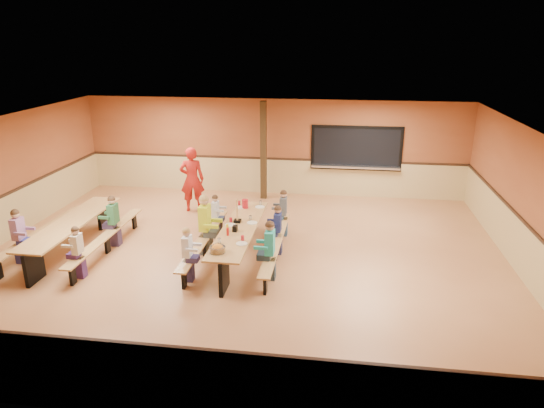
# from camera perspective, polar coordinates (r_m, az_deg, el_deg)

# --- Properties ---
(ground) EXTENTS (12.00, 12.00, 0.00)m
(ground) POSITION_cam_1_polar(r_m,az_deg,el_deg) (11.16, -3.47, -6.39)
(ground) COLOR #A2653D
(ground) RESTS_ON ground
(room_envelope) EXTENTS (12.04, 10.04, 3.02)m
(room_envelope) POSITION_cam_1_polar(r_m,az_deg,el_deg) (10.88, -3.55, -3.11)
(room_envelope) COLOR brown
(room_envelope) RESTS_ON ground
(kitchen_pass_through) EXTENTS (2.78, 0.28, 1.38)m
(kitchen_pass_through) POSITION_cam_1_polar(r_m,az_deg,el_deg) (15.19, 9.88, 6.26)
(kitchen_pass_through) COLOR black
(kitchen_pass_through) RESTS_ON ground
(structural_post) EXTENTS (0.18, 0.18, 3.00)m
(structural_post) POSITION_cam_1_polar(r_m,az_deg,el_deg) (14.81, -1.01, 6.25)
(structural_post) COLOR black
(structural_post) RESTS_ON ground
(cafeteria_table_main) EXTENTS (1.91, 3.70, 0.74)m
(cafeteria_table_main) POSITION_cam_1_polar(r_m,az_deg,el_deg) (11.00, -3.83, -3.79)
(cafeteria_table_main) COLOR #B68548
(cafeteria_table_main) RESTS_ON ground
(cafeteria_table_second) EXTENTS (1.91, 3.70, 0.74)m
(cafeteria_table_second) POSITION_cam_1_polar(r_m,az_deg,el_deg) (12.24, -22.43, -2.83)
(cafeteria_table_second) COLOR #B68548
(cafeteria_table_second) RESTS_ON ground
(seated_child_white_left) EXTENTS (0.34, 0.28, 1.16)m
(seated_child_white_left) POSITION_cam_1_polar(r_m,az_deg,el_deg) (10.08, -9.89, -5.93)
(seated_child_white_left) COLOR white
(seated_child_white_left) RESTS_ON ground
(seated_adult_yellow) EXTENTS (0.47, 0.38, 1.41)m
(seated_adult_yellow) POSITION_cam_1_polar(r_m,az_deg,el_deg) (11.21, -7.88, -2.48)
(seated_adult_yellow) COLOR #C5D620
(seated_adult_yellow) RESTS_ON ground
(seated_child_grey_left) EXTENTS (0.32, 0.26, 1.11)m
(seated_child_grey_left) POSITION_cam_1_polar(r_m,az_deg,el_deg) (12.13, -6.64, -1.49)
(seated_child_grey_left) COLOR silver
(seated_child_grey_left) RESTS_ON ground
(seated_child_teal_right) EXTENTS (0.40, 0.32, 1.26)m
(seated_child_teal_right) POSITION_cam_1_polar(r_m,az_deg,el_deg) (9.99, -0.26, -5.53)
(seated_child_teal_right) COLOR teal
(seated_child_teal_right) RESTS_ON ground
(seated_child_navy_right) EXTENTS (0.34, 0.28, 1.16)m
(seated_child_navy_right) POSITION_cam_1_polar(r_m,az_deg,el_deg) (11.16, 0.67, -3.10)
(seated_child_navy_right) COLOR #192150
(seated_child_navy_right) RESTS_ON ground
(seated_child_char_right) EXTENTS (0.36, 0.29, 1.18)m
(seated_child_char_right) POSITION_cam_1_polar(r_m,az_deg,el_deg) (12.18, 1.34, -1.09)
(seated_child_char_right) COLOR #44494E
(seated_child_char_right) RESTS_ON ground
(seated_child_purple_sec) EXTENTS (0.38, 0.31, 1.24)m
(seated_child_purple_sec) POSITION_cam_1_polar(r_m,az_deg,el_deg) (12.07, -27.60, -3.42)
(seated_child_purple_sec) COLOR #93628B
(seated_child_purple_sec) RESTS_ON ground
(seated_child_green_sec) EXTENTS (0.38, 0.31, 1.23)m
(seated_child_green_sec) POSITION_cam_1_polar(r_m,az_deg,el_deg) (12.19, -18.11, -1.94)
(seated_child_green_sec) COLOR #2C633A
(seated_child_green_sec) RESTS_ON ground
(seated_child_tan_sec) EXTENTS (0.33, 0.27, 1.13)m
(seated_child_tan_sec) POSITION_cam_1_polar(r_m,az_deg,el_deg) (10.85, -21.85, -5.32)
(seated_child_tan_sec) COLOR beige
(seated_child_tan_sec) RESTS_ON ground
(standing_woman) EXTENTS (0.76, 0.58, 1.88)m
(standing_woman) POSITION_cam_1_polar(r_m,az_deg,el_deg) (14.01, -9.38, 2.88)
(standing_woman) COLOR #AA1A13
(standing_woman) RESTS_ON ground
(punch_pitcher) EXTENTS (0.16, 0.16, 0.22)m
(punch_pitcher) POSITION_cam_1_polar(r_m,az_deg,el_deg) (12.08, -3.19, 0.02)
(punch_pitcher) COLOR #B11721
(punch_pitcher) RESTS_ON cafeteria_table_main
(chip_bowl) EXTENTS (0.32, 0.32, 0.15)m
(chip_bowl) POSITION_cam_1_polar(r_m,az_deg,el_deg) (9.70, -6.44, -5.25)
(chip_bowl) COLOR orange
(chip_bowl) RESTS_ON cafeteria_table_main
(napkin_dispenser) EXTENTS (0.10, 0.14, 0.13)m
(napkin_dispenser) POSITION_cam_1_polar(r_m,az_deg,el_deg) (10.68, -4.37, -2.89)
(napkin_dispenser) COLOR black
(napkin_dispenser) RESTS_ON cafeteria_table_main
(condiment_mustard) EXTENTS (0.06, 0.06, 0.17)m
(condiment_mustard) POSITION_cam_1_polar(r_m,az_deg,el_deg) (10.67, -5.27, -2.82)
(condiment_mustard) COLOR yellow
(condiment_mustard) RESTS_ON cafeteria_table_main
(condiment_ketchup) EXTENTS (0.06, 0.06, 0.17)m
(condiment_ketchup) POSITION_cam_1_polar(r_m,az_deg,el_deg) (10.47, -5.24, -3.26)
(condiment_ketchup) COLOR #B2140F
(condiment_ketchup) RESTS_ON cafeteria_table_main
(table_paddle) EXTENTS (0.16, 0.16, 0.56)m
(table_paddle) POSITION_cam_1_polar(r_m,az_deg,el_deg) (11.17, -4.09, -1.49)
(table_paddle) COLOR black
(table_paddle) RESTS_ON cafeteria_table_main
(place_settings) EXTENTS (0.65, 3.30, 0.11)m
(place_settings) POSITION_cam_1_polar(r_m,az_deg,el_deg) (10.89, -3.86, -2.48)
(place_settings) COLOR beige
(place_settings) RESTS_ON cafeteria_table_main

